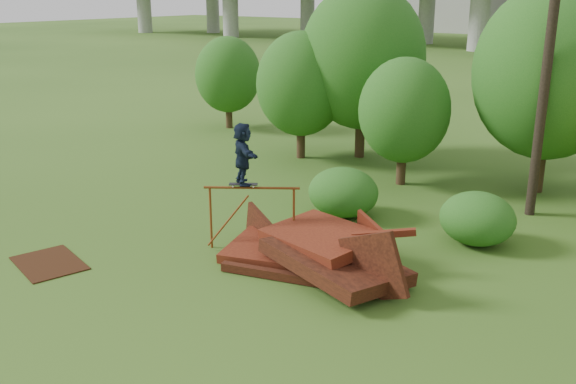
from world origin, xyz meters
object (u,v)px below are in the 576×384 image
Objects in this scene: scrap_pile at (317,252)px; flat_plate at (49,263)px; utility_pole at (548,60)px; skater at (243,154)px.

flat_plate is at bearing -145.52° from scrap_pile.
skater is at bearing -125.85° from utility_pole.
skater is (-2.21, -0.08, 2.10)m from scrap_pile.
scrap_pile is 2.95× the size of flat_plate.
scrap_pile is 3.05m from skater.
scrap_pile is at bearing -141.02° from skater.
utility_pole reaches higher than flat_plate.
scrap_pile reaches higher than flat_plate.
scrap_pile is at bearing 34.48° from flat_plate.
utility_pole is (2.91, 7.01, 4.11)m from scrap_pile.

